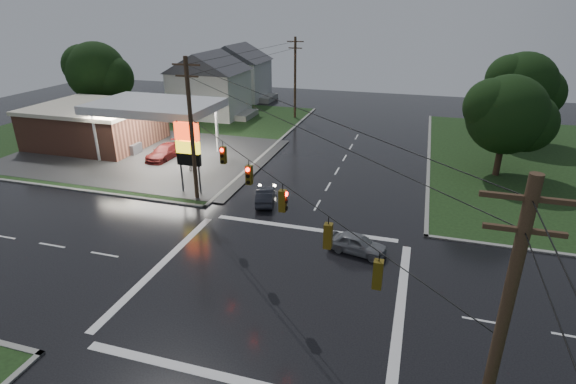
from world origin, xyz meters
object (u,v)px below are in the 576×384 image
(utility_pole_nw, at_px, (191,129))
(tree_nw_behind, at_px, (97,72))
(gas_station, at_px, (104,123))
(car_pump, at_px, (165,152))
(house_near, at_px, (210,83))
(tree_ne_near, at_px, (509,115))
(car_crossing, at_px, (357,244))
(utility_pole_se, at_px, (494,360))
(pylon_sign, at_px, (188,146))
(utility_pole_n, at_px, (295,77))
(house_far, at_px, (237,71))
(tree_ne_far, at_px, (524,86))
(car_north, at_px, (265,195))

(utility_pole_nw, relative_size, tree_nw_behind, 1.10)
(gas_station, bearing_deg, car_pump, -13.85)
(house_near, relative_size, tree_ne_near, 1.23)
(car_crossing, bearing_deg, tree_nw_behind, 68.62)
(utility_pole_se, bearing_deg, pylon_sign, 135.00)
(utility_pole_n, xyz_separation_m, tree_nw_behind, (-24.34, -8.01, 0.71))
(tree_ne_near, bearing_deg, utility_pole_se, -98.38)
(utility_pole_n, xyz_separation_m, car_pump, (-7.68, -20.40, -4.75))
(tree_ne_near, distance_m, car_crossing, 20.57)
(house_near, relative_size, car_pump, 2.25)
(pylon_sign, distance_m, utility_pole_nw, 2.22)
(house_far, relative_size, tree_ne_far, 1.13)
(gas_station, distance_m, house_far, 28.61)
(gas_station, xyz_separation_m, pylon_sign, (15.18, -9.20, 1.46))
(tree_nw_behind, bearing_deg, pylon_sign, -39.87)
(utility_pole_nw, bearing_deg, pylon_sign, 135.00)
(tree_ne_far, xyz_separation_m, car_pump, (-34.33, -16.39, -5.47))
(utility_pole_nw, bearing_deg, gas_station, 147.77)
(house_near, distance_m, house_far, 12.04)
(pylon_sign, relative_size, tree_ne_far, 0.61)
(gas_station, xyz_separation_m, house_near, (4.73, 16.30, 1.86))
(tree_ne_near, bearing_deg, car_pump, -172.02)
(house_far, relative_size, car_north, 2.99)
(utility_pole_n, bearing_deg, car_pump, -110.63)
(tree_ne_near, xyz_separation_m, tree_ne_far, (3.01, 12.00, 0.62))
(gas_station, height_order, tree_nw_behind, tree_nw_behind)
(utility_pole_n, height_order, car_crossing, utility_pole_n)
(tree_ne_near, relative_size, car_crossing, 2.44)
(house_near, bearing_deg, utility_pole_se, -56.21)
(utility_pole_se, xyz_separation_m, tree_nw_behind, (-43.34, 39.49, 0.46))
(tree_nw_behind, height_order, tree_ne_far, tree_nw_behind)
(car_north, relative_size, car_crossing, 1.00)
(tree_nw_behind, distance_m, tree_ne_near, 48.65)
(utility_pole_n, bearing_deg, house_near, -170.09)
(tree_nw_behind, relative_size, car_north, 2.70)
(tree_ne_near, relative_size, car_north, 2.43)
(house_far, height_order, tree_nw_behind, tree_nw_behind)
(house_far, distance_m, car_pump, 30.99)
(utility_pole_se, relative_size, car_pump, 2.24)
(utility_pole_nw, height_order, tree_ne_far, utility_pole_nw)
(gas_station, distance_m, car_north, 23.66)
(utility_pole_nw, height_order, utility_pole_se, same)
(car_north, bearing_deg, gas_station, -38.11)
(pylon_sign, height_order, tree_nw_behind, tree_nw_behind)
(car_crossing, bearing_deg, gas_station, 75.60)
(house_far, distance_m, tree_ne_far, 41.57)
(utility_pole_se, height_order, tree_ne_near, utility_pole_se)
(pylon_sign, distance_m, utility_pole_se, 28.34)
(utility_pole_nw, distance_m, utility_pole_se, 26.87)
(house_far, bearing_deg, tree_ne_near, -35.77)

